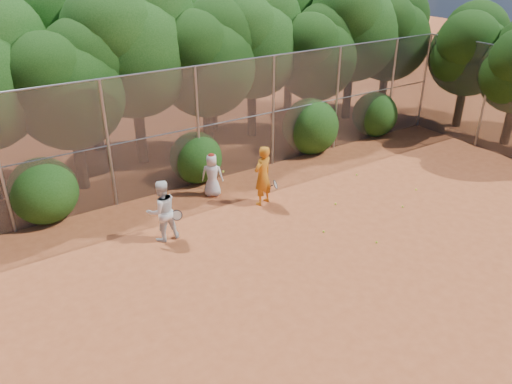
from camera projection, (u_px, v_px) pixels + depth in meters
ground at (339, 255)px, 13.27m from camera, size 80.00×80.00×0.00m
fence_back at (221, 121)px, 16.78m from camera, size 20.05×0.09×4.03m
fence_side at (485, 96)px, 19.44m from camera, size 0.09×6.09×4.03m
tree_2 at (68, 82)px, 15.36m from camera, size 3.99×3.47×5.47m
tree_3 at (132, 42)px, 16.97m from camera, size 4.89×4.26×6.70m
tree_4 at (206, 56)px, 18.01m from camera, size 4.19×3.64×5.73m
tree_5 at (252, 38)px, 19.70m from camera, size 4.51×3.92×6.17m
tree_6 at (317, 50)px, 20.41m from camera, size 3.86×3.36×5.29m
tree_7 at (354, 23)px, 21.72m from camera, size 4.77×4.14×6.53m
tree_8 at (390, 31)px, 22.67m from camera, size 4.25×3.70×5.82m
tree_10 at (83, 29)px, 18.03m from camera, size 5.15×4.48×7.06m
tree_11 at (211, 31)px, 20.36m from camera, size 4.64×4.03×6.35m
tree_12 at (291, 13)px, 22.84m from camera, size 5.02×4.37×6.88m
tree_13 at (471, 47)px, 21.03m from camera, size 3.86×3.36×5.29m
bush_0 at (43, 188)px, 14.62m from camera, size 2.00×2.00×2.00m
bush_1 at (196, 155)px, 17.09m from camera, size 1.80×1.80×1.80m
bush_2 at (311, 124)px, 19.43m from camera, size 2.20×2.20×2.20m
bush_3 at (375, 112)px, 21.20m from camera, size 1.90×1.90×1.90m
player_yellow at (263, 176)px, 15.46m from camera, size 0.91×0.68×1.93m
player_teen at (212, 175)px, 16.08m from camera, size 0.84×0.78×1.47m
player_white at (162, 211)px, 13.61m from camera, size 0.90×0.76×1.78m
ball_0 at (403, 207)px, 15.61m from camera, size 0.07×0.07×0.07m
ball_1 at (336, 204)px, 15.78m from camera, size 0.07×0.07×0.07m
ball_2 at (377, 242)px, 13.77m from camera, size 0.07×0.07×0.07m
ball_3 at (416, 190)px, 16.68m from camera, size 0.07×0.07×0.07m
ball_4 at (324, 231)px, 14.28m from camera, size 0.07×0.07×0.07m
ball_5 at (357, 175)px, 17.75m from camera, size 0.07×0.07×0.07m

